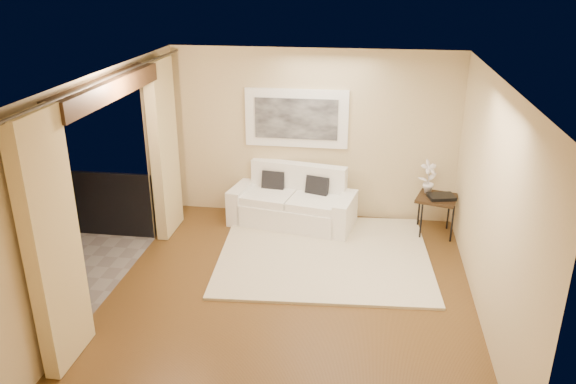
% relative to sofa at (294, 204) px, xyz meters
% --- Properties ---
extents(floor, '(5.00, 5.00, 0.00)m').
position_rel_sofa_xyz_m(floor, '(0.25, -2.09, -0.33)').
color(floor, brown).
rests_on(floor, ground).
extents(room_shell, '(5.00, 6.40, 5.00)m').
position_rel_sofa_xyz_m(room_shell, '(-1.88, -2.09, 2.19)').
color(room_shell, white).
rests_on(room_shell, ground).
extents(balcony, '(1.81, 2.60, 1.17)m').
position_rel_sofa_xyz_m(balcony, '(-3.05, -2.09, -0.15)').
color(balcony, '#605B56').
rests_on(balcony, ground).
extents(curtains, '(0.16, 4.80, 2.64)m').
position_rel_sofa_xyz_m(curtains, '(-1.86, -2.09, 1.01)').
color(curtains, '#DCC687').
rests_on(curtains, ground).
extents(artwork, '(1.62, 0.07, 0.92)m').
position_rel_sofa_xyz_m(artwork, '(-0.01, 0.38, 1.29)').
color(artwork, white).
rests_on(artwork, room_shell).
extents(rug, '(3.10, 2.75, 0.04)m').
position_rel_sofa_xyz_m(rug, '(0.58, -1.04, -0.31)').
color(rug, beige).
rests_on(rug, floor).
extents(sofa, '(2.04, 1.16, 0.92)m').
position_rel_sofa_xyz_m(sofa, '(0.00, 0.00, 0.00)').
color(sofa, white).
rests_on(sofa, floor).
extents(side_table, '(0.69, 0.69, 0.61)m').
position_rel_sofa_xyz_m(side_table, '(2.18, -0.09, 0.23)').
color(side_table, black).
rests_on(side_table, floor).
extents(tray, '(0.43, 0.36, 0.05)m').
position_rel_sofa_xyz_m(tray, '(2.24, -0.13, 0.31)').
color(tray, black).
rests_on(tray, side_table).
extents(orchid, '(0.33, 0.29, 0.52)m').
position_rel_sofa_xyz_m(orchid, '(2.05, 0.06, 0.55)').
color(orchid, white).
rests_on(orchid, side_table).
extents(bistro_table, '(0.73, 0.73, 0.73)m').
position_rel_sofa_xyz_m(bistro_table, '(-3.35, -2.38, 0.32)').
color(bistro_table, black).
rests_on(bistro_table, balcony).
extents(balcony_chair_far, '(0.46, 0.47, 1.06)m').
position_rel_sofa_xyz_m(balcony_chair_far, '(-3.36, -1.51, 0.29)').
color(balcony_chair_far, black).
rests_on(balcony_chair_far, balcony).
extents(candle, '(0.06, 0.06, 0.07)m').
position_rel_sofa_xyz_m(candle, '(-3.25, -2.19, 0.44)').
color(candle, red).
rests_on(candle, bistro_table).
extents(glass_a, '(0.06, 0.06, 0.12)m').
position_rel_sofa_xyz_m(glass_a, '(-3.19, -2.50, 0.46)').
color(glass_a, white).
rests_on(glass_a, bistro_table).
extents(glass_b, '(0.06, 0.06, 0.12)m').
position_rel_sofa_xyz_m(glass_b, '(-3.18, -2.40, 0.46)').
color(glass_b, silver).
rests_on(glass_b, bistro_table).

